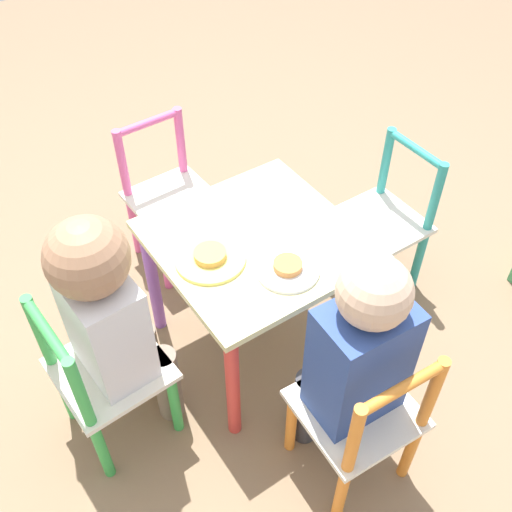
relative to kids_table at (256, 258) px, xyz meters
The scene contains 10 objects.
ground_plane 0.36m from the kids_table, ahead, with size 6.00×6.00×0.00m, color #7F664C.
kids_table is the anchor object (origin of this frame).
chair_green 0.50m from the kids_table, 93.79° to the left, with size 0.28×0.28×0.50m.
chair_orange 0.50m from the kids_table, behind, with size 0.27×0.27×0.50m.
chair_teal 0.50m from the kids_table, 90.05° to the right, with size 0.26×0.26×0.50m.
chair_pink 0.50m from the kids_table, ahead, with size 0.27×0.27×0.50m.
child_back 0.43m from the kids_table, 93.79° to the left, with size 0.21×0.23×0.73m.
child_left 0.43m from the kids_table, behind, with size 0.21×0.21×0.73m.
plate_back 0.16m from the kids_table, 90.00° to the left, with size 0.18×0.18×0.03m.
plate_left 0.16m from the kids_table, behind, with size 0.16×0.16×0.03m.
Camera 1 is at (-0.93, 0.63, 1.51)m, focal length 42.00 mm.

